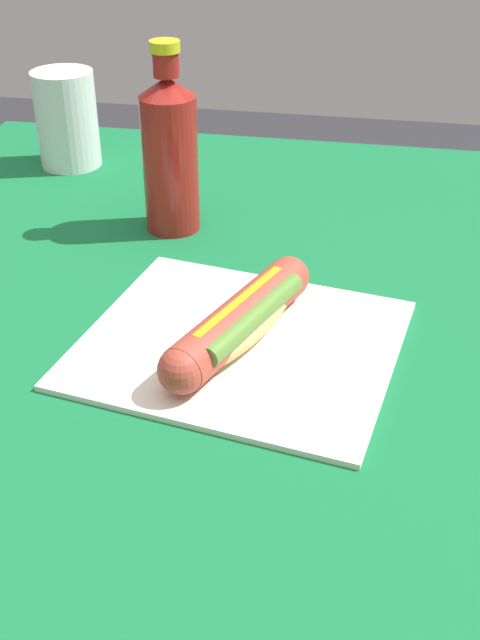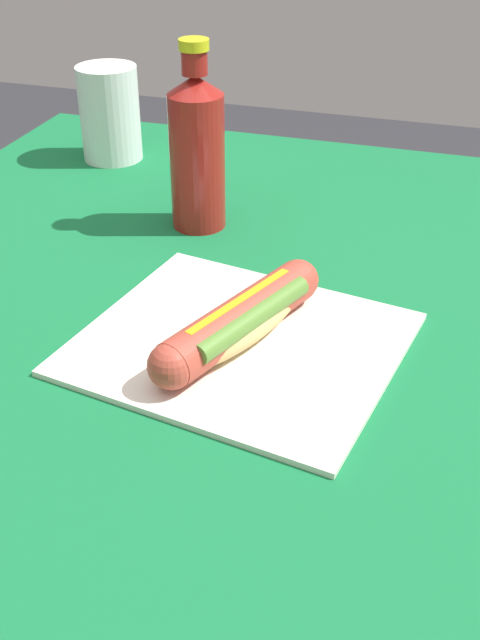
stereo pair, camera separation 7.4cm
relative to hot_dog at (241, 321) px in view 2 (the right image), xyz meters
The scene contains 5 objects.
dining_table 0.15m from the hot_dog, 37.58° to the right, with size 1.25×0.98×0.73m.
paper_wrapper 0.03m from the hot_dog, 111.06° to the right, with size 0.26×0.30×0.01m, color silver.
hot_dog is the anchor object (origin of this frame).
soda_bottle 0.29m from the hot_dog, 151.68° to the right, with size 0.07×0.07×0.23m.
drinking_cup 0.54m from the hot_dog, 141.65° to the right, with size 0.09×0.09×0.14m, color white.
Camera 2 is at (0.56, 0.21, 1.16)m, focal length 43.82 mm.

